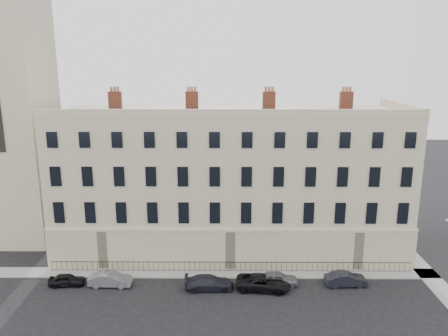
{
  "coord_description": "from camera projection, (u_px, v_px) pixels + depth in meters",
  "views": [
    {
      "loc": [
        -6.35,
        -33.64,
        20.04
      ],
      "look_at": [
        -6.65,
        10.0,
        9.34
      ],
      "focal_mm": 35.0,
      "sensor_mm": 36.0,
      "label": 1
    }
  ],
  "objects": [
    {
      "name": "terrace",
      "position": [
        230.0,
        180.0,
        47.28
      ],
      "size": [
        36.22,
        12.22,
        17.0
      ],
      "color": "beige",
      "rests_on": "ground"
    },
    {
      "name": "ground",
      "position": [
        301.0,
        302.0,
        37.4
      ],
      "size": [
        160.0,
        160.0,
        0.0
      ],
      "primitive_type": "plane",
      "color": "black",
      "rests_on": "ground"
    },
    {
      "name": "car_e",
      "position": [
        277.0,
        279.0,
        39.96
      ],
      "size": [
        3.89,
        1.65,
        1.31
      ],
      "primitive_type": "imported",
      "rotation": [
        0.0,
        0.0,
        1.6
      ],
      "color": "slate",
      "rests_on": "ground"
    },
    {
      "name": "car_b",
      "position": [
        110.0,
        279.0,
        39.89
      ],
      "size": [
        3.92,
        1.44,
        1.28
      ],
      "primitive_type": "imported",
      "rotation": [
        0.0,
        0.0,
        1.55
      ],
      "color": "slate",
      "rests_on": "ground"
    },
    {
      "name": "pavement_east_return",
      "position": [
        414.0,
        260.0,
        45.06
      ],
      "size": [
        2.0,
        24.0,
        0.12
      ],
      "primitive_type": "cube",
      "color": "gray",
      "rests_on": "ground"
    },
    {
      "name": "railings",
      "position": [
        230.0,
        267.0,
        42.55
      ],
      "size": [
        35.0,
        0.04,
        0.96
      ],
      "color": "black",
      "rests_on": "ground"
    },
    {
      "name": "pavement_terrace",
      "position": [
        189.0,
        273.0,
        42.31
      ],
      "size": [
        48.0,
        2.0,
        0.12
      ],
      "primitive_type": "cube",
      "color": "gray",
      "rests_on": "ground"
    },
    {
      "name": "car_f",
      "position": [
        346.0,
        279.0,
        39.94
      ],
      "size": [
        3.93,
        1.6,
        1.27
      ],
      "primitive_type": "imported",
      "rotation": [
        0.0,
        0.0,
        1.64
      ],
      "color": "black",
      "rests_on": "ground"
    },
    {
      "name": "car_a",
      "position": [
        67.0,
        280.0,
        39.97
      ],
      "size": [
        3.36,
        1.58,
        1.11
      ],
      "primitive_type": "imported",
      "rotation": [
        0.0,
        0.0,
        1.65
      ],
      "color": "black",
      "rests_on": "ground"
    },
    {
      "name": "car_c",
      "position": [
        209.0,
        283.0,
        39.31
      ],
      "size": [
        4.49,
        1.99,
        1.28
      ],
      "primitive_type": "imported",
      "rotation": [
        0.0,
        0.0,
        1.62
      ],
      "color": "#1F202A",
      "rests_on": "ground"
    },
    {
      "name": "church_tower",
      "position": [
        7.0,
        74.0,
        46.75
      ],
      "size": [
        8.0,
        8.13,
        44.0
      ],
      "color": "beige",
      "rests_on": "ground"
    },
    {
      "name": "car_d",
      "position": [
        263.0,
        282.0,
        39.25
      ],
      "size": [
        5.09,
        2.77,
        1.35
      ],
      "primitive_type": "imported",
      "rotation": [
        0.0,
        0.0,
        1.46
      ],
      "color": "black",
      "rests_on": "ground"
    }
  ]
}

